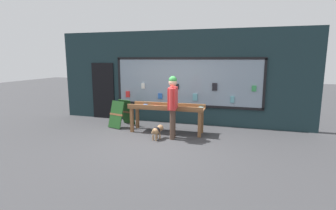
% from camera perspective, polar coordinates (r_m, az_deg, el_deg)
% --- Properties ---
extents(ground_plane, '(40.00, 40.00, 0.00)m').
position_cam_1_polar(ground_plane, '(7.24, -2.80, -8.16)').
color(ground_plane, '#38383A').
extents(shopfront_facade, '(9.00, 0.29, 3.21)m').
position_cam_1_polar(shopfront_facade, '(9.19, 2.05, 5.89)').
color(shopfront_facade, '#192D33').
rests_on(shopfront_facade, ground_plane).
extents(display_table_main, '(2.33, 0.70, 0.89)m').
position_cam_1_polar(display_table_main, '(8.03, -0.26, -1.08)').
color(display_table_main, brown).
rests_on(display_table_main, ground_plane).
extents(person_browsing, '(0.28, 0.69, 1.79)m').
position_cam_1_polar(person_browsing, '(7.34, 1.04, 0.68)').
color(person_browsing, '#4C382D').
rests_on(person_browsing, ground_plane).
extents(small_dog, '(0.28, 0.54, 0.39)m').
position_cam_1_polar(small_dog, '(7.45, -2.37, -5.54)').
color(small_dog, '#99724C').
rests_on(small_dog, ground_plane).
extents(sandwich_board_sign, '(0.72, 0.91, 0.87)m').
position_cam_1_polar(sandwich_board_sign, '(8.96, -10.06, -1.76)').
color(sandwich_board_sign, '#193F19').
rests_on(sandwich_board_sign, ground_plane).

